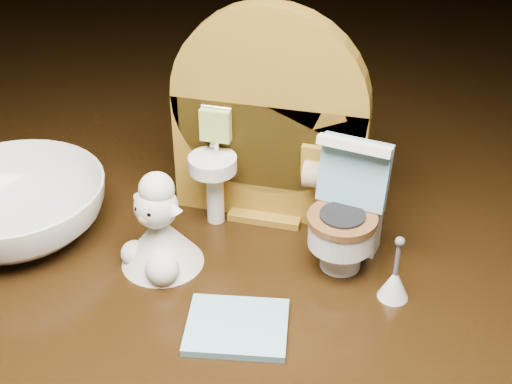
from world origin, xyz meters
TOP-DOWN VIEW (x-y plane):
  - backdrop_panel at (-0.00, 0.06)m, footprint 0.13×0.05m
  - toy_toilet at (0.06, 0.03)m, footprint 0.05×0.06m
  - bath_mat at (0.01, -0.05)m, footprint 0.06×0.06m
  - toilet_brush at (0.09, -0.00)m, footprint 0.02×0.02m
  - plush_lamb at (-0.05, -0.01)m, footprint 0.05×0.05m
  - ceramic_bowl at (-0.16, 0.00)m, footprint 0.13×0.13m

SIDE VIEW (x-z plane):
  - bath_mat at x=0.01m, z-range 0.00..0.00m
  - toilet_brush at x=0.09m, z-range -0.01..0.03m
  - ceramic_bowl at x=-0.16m, z-range 0.00..0.04m
  - plush_lamb at x=-0.05m, z-range -0.01..0.06m
  - toy_toilet at x=0.06m, z-range -0.01..0.07m
  - backdrop_panel at x=0.00m, z-range -0.01..0.14m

